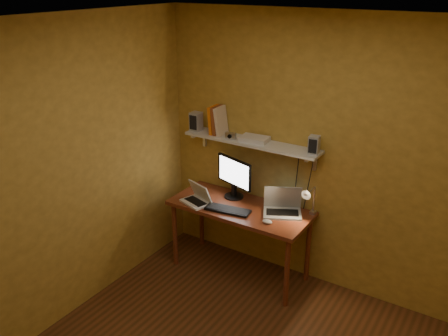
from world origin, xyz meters
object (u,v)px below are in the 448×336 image
Objects in this scene: wall_shelf at (251,142)px; mouse at (267,222)px; desk at (240,214)px; shelf_camera at (230,136)px; keyboard at (228,210)px; laptop at (282,206)px; speaker_right at (314,145)px; netbook at (198,197)px; speaker_left at (196,121)px; monitor at (234,176)px; router at (254,139)px; desk_lamp at (309,198)px.

mouse is (0.38, -0.35, -0.59)m from wall_shelf.
desk is 12.63× the size of shelf_camera.
shelf_camera is at bearing 108.65° from keyboard.
mouse reaches higher than keyboard.
laptop is 2.64× the size of speaker_right.
netbook is (-0.80, -0.26, -0.01)m from laptop.
mouse is at bearing -42.68° from wall_shelf.
keyboard is 0.72m from shelf_camera.
shelf_camera is (0.44, -0.05, -0.06)m from speaker_left.
monitor reaches higher than keyboard.
router is at bearing 8.43° from wall_shelf.
desk is at bearing -90.00° from wall_shelf.
mouse is at bearing -19.50° from speaker_left.
wall_shelf is 3.10× the size of monitor.
keyboard is at bearing -159.11° from desk_lamp.
desk is 0.73m from desk_lamp.
monitor is 0.82m from desk_lamp.
mouse is (0.43, -0.01, 0.01)m from keyboard.
speaker_left is (-0.24, 0.33, 0.66)m from netbook.
speaker_right is 0.61m from router.
shelf_camera is (-0.20, -0.06, 0.05)m from wall_shelf.
shelf_camera is (-0.58, 0.29, 0.64)m from mouse.
router reaches higher than keyboard.
speaker_left is 1.15× the size of speaker_right.
desk is at bearing -25.65° from monitor.
speaker_left is (-1.30, 0.05, 0.51)m from desk_lamp.
monitor is at bearing 152.21° from mouse.
desk_lamp is 1.40× the size of router.
speaker_right is at bearing 19.58° from monitor.
netbook is (-0.40, -0.34, -0.55)m from wall_shelf.
monitor reaches higher than desk_lamp.
laptop is 0.69m from router.
mouse is 0.81m from speaker_right.
shelf_camera reaches higher than netbook.
speaker_left is at bearing 148.74° from laptop.
netbook is 0.76× the size of keyboard.
laptop is (0.40, 0.11, 0.15)m from desk.
speaker_right reaches higher than desk.
shelf_camera reaches higher than wall_shelf.
keyboard is 0.43m from mouse.
wall_shelf is at bearing 140.71° from laptop.
monitor is at bearing 148.48° from laptop.
netbook is at bearing 171.33° from keyboard.
speaker_right is at bearing 3.93° from shelf_camera.
speaker_left is (-0.48, 0.03, 0.48)m from monitor.
speaker_right reaches higher than laptop.
monitor is 1.35× the size of netbook.
shelf_camera is (-0.03, -0.02, 0.42)m from monitor.
mouse is 0.36× the size of router.
router reaches higher than mouse.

